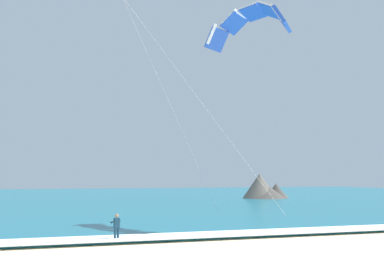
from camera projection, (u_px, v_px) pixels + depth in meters
sea at (72, 198)px, 84.65m from camera, size 200.00×120.00×0.20m
surf_foam at (141, 237)px, 28.94m from camera, size 200.00×3.09×0.04m
surfboard at (116, 242)px, 28.34m from camera, size 0.80×1.47×0.09m
kitesurfer at (117, 226)px, 28.45m from camera, size 0.61×0.61×1.69m
kite_primary at (249, 21)px, 37.91m from camera, size 13.11×8.17×16.58m
headland_right at (265, 189)px, 80.89m from camera, size 8.99×7.63×4.40m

